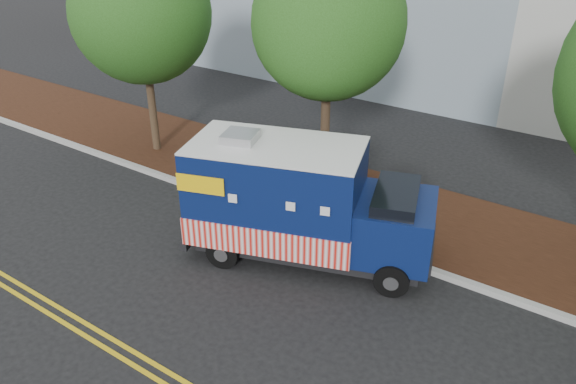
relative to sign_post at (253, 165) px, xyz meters
The scene contains 9 objects.
ground 3.08m from the sign_post, 40.28° to the right, with size 120.00×120.00×0.00m, color black.
curb 2.48m from the sign_post, 11.39° to the right, with size 120.00×0.18×0.15m, color #9E9E99.
mulch_strip 2.95m from the sign_post, 37.50° to the left, with size 120.00×4.00×0.15m, color black.
centerline_near 6.76m from the sign_post, 70.98° to the right, with size 120.00×0.10×0.01m, color gold.
centerline_far 6.99m from the sign_post, 71.66° to the right, with size 120.00×0.10×0.01m, color gold.
tree_a 6.23m from the sign_post, 169.22° to the left, with size 4.44×4.44×6.98m.
tree_b 4.43m from the sign_post, 49.39° to the left, with size 4.12×4.12×7.14m.
sign_post is the anchor object (origin of this frame).
food_truck 3.03m from the sign_post, 31.37° to the right, with size 6.33×3.92×3.15m.
Camera 1 is at (6.90, -9.62, 8.05)m, focal length 35.00 mm.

